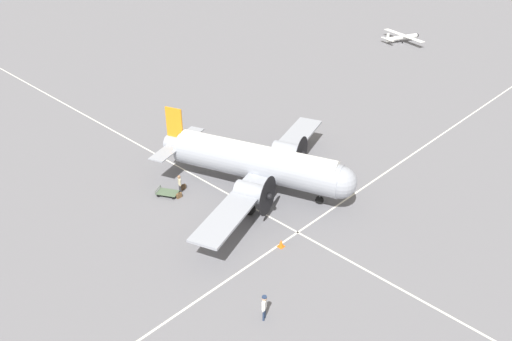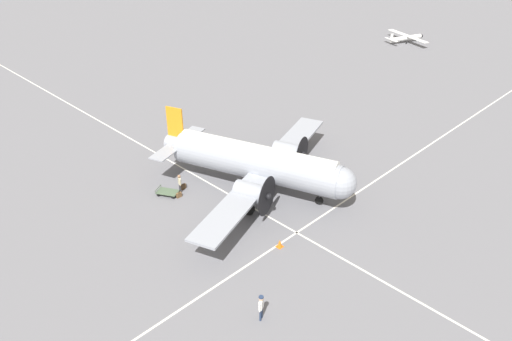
% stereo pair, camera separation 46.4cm
% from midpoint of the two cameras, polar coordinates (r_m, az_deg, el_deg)
% --- Properties ---
extents(ground_plane, '(300.00, 300.00, 0.00)m').
position_cam_midpoint_polar(ground_plane, '(43.09, 0.31, -2.05)').
color(ground_plane, slate).
extents(apron_line_eastwest, '(120.00, 0.16, 0.01)m').
position_cam_midpoint_polar(apron_line_eastwest, '(39.53, 7.19, -5.63)').
color(apron_line_eastwest, silver).
rests_on(apron_line_eastwest, ground_plane).
extents(apron_line_northsouth, '(0.16, 120.00, 0.01)m').
position_cam_midpoint_polar(apron_line_northsouth, '(41.74, -1.91, -3.24)').
color(apron_line_northsouth, silver).
rests_on(apron_line_northsouth, ground_plane).
extents(airliner_main, '(21.60, 17.29, 6.11)m').
position_cam_midpoint_polar(airliner_main, '(41.58, 0.91, 0.86)').
color(airliner_main, '#9399A3').
rests_on(airliner_main, ground_plane).
extents(crew_foreground, '(0.57, 0.41, 1.83)m').
position_cam_midpoint_polar(crew_foreground, '(30.69, 1.03, -15.13)').
color(crew_foreground, navy).
rests_on(crew_foreground, ground_plane).
extents(passenger_boarding, '(0.33, 0.54, 1.71)m').
position_cam_midpoint_polar(passenger_boarding, '(42.48, -8.43, -1.27)').
color(passenger_boarding, '#2D2D33').
rests_on(passenger_boarding, ground_plane).
extents(suitcase_near_door, '(0.46, 0.15, 0.51)m').
position_cam_midpoint_polar(suitcase_near_door, '(43.31, -7.99, -1.83)').
color(suitcase_near_door, '#47331E').
rests_on(suitcase_near_door, ground_plane).
extents(suitcase_upright_spare, '(0.48, 0.18, 0.48)m').
position_cam_midpoint_polar(suitcase_upright_spare, '(42.25, -8.48, -2.78)').
color(suitcase_upright_spare, brown).
rests_on(suitcase_upright_spare, ground_plane).
extents(baggage_cart, '(1.81, 2.07, 0.56)m').
position_cam_midpoint_polar(baggage_cart, '(42.71, -9.80, -2.44)').
color(baggage_cart, '#4C6047').
rests_on(baggage_cart, ground_plane).
extents(light_aircraft_distant, '(6.81, 8.85, 1.79)m').
position_cam_midpoint_polar(light_aircraft_distant, '(88.33, 17.00, 14.31)').
color(light_aircraft_distant, white).
rests_on(light_aircraft_distant, ground_plane).
extents(traffic_cone, '(0.47, 0.47, 0.62)m').
position_cam_midpoint_polar(traffic_cone, '(36.46, 3.09, -8.34)').
color(traffic_cone, orange).
rests_on(traffic_cone, ground_plane).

